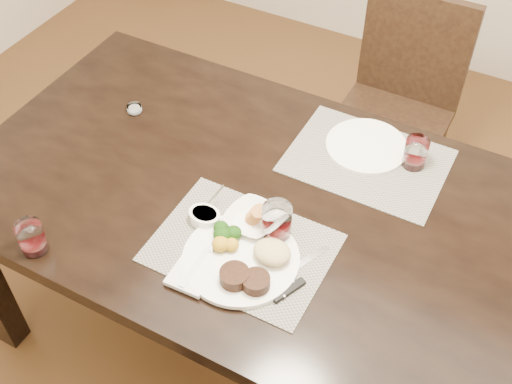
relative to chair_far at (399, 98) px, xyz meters
The scene contains 15 objects.
ground_plane 1.06m from the chair_far, 90.00° to the right, with size 4.50×4.50×0.00m, color #483117.
dining_table 0.95m from the chair_far, 90.00° to the right, with size 2.00×1.00×0.75m.
chair_far is the anchor object (origin of this frame).
placemat_near 1.15m from the chair_far, 94.25° to the right, with size 0.46×0.34×0.00m, color slate.
placemat_far 0.70m from the chair_far, 82.47° to the right, with size 0.46×0.34×0.00m, color slate.
dinner_plate 1.19m from the chair_far, 92.49° to the right, with size 0.30×0.30×0.05m.
napkin_fork 1.25m from the chair_far, 97.04° to the right, with size 0.11×0.19×0.02m.
steak_knife 1.19m from the chair_far, 85.69° to the right, with size 0.07×0.23×0.01m.
cracker_bowl 1.07m from the chair_far, 95.37° to the right, with size 0.16×0.16×0.06m.
sauce_ramekin 1.14m from the chair_far, 101.20° to the right, with size 0.09×0.13×0.07m.
wine_glass_near 1.08m from the chair_far, 91.19° to the right, with size 0.08×0.08×0.11m.
far_plate 0.65m from the chair_far, 84.00° to the right, with size 0.25×0.25×0.01m, color white.
wine_glass_far 0.70m from the chair_far, 70.64° to the right, with size 0.07×0.07×0.09m.
wine_glass_side 1.51m from the chair_far, 112.17° to the right, with size 0.07×0.07×0.09m.
salt_cellar 1.06m from the chair_far, 130.05° to the right, with size 0.05×0.05×0.02m.
Camera 1 is at (0.45, -1.09, 2.08)m, focal length 45.00 mm.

